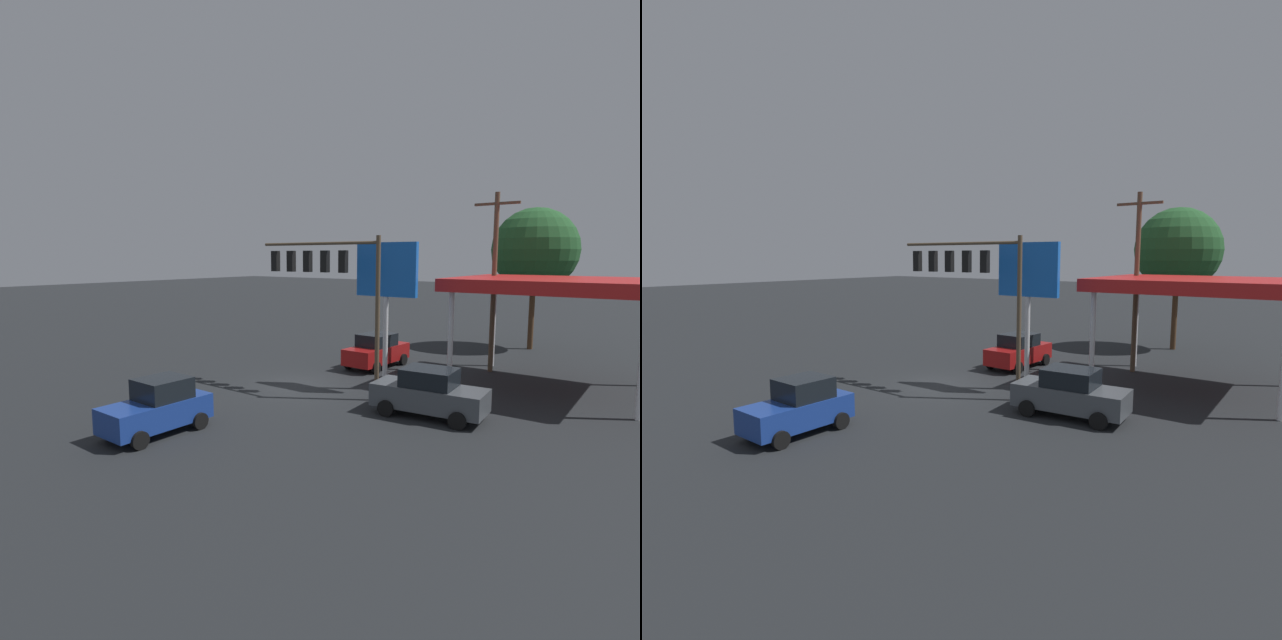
{
  "view_description": "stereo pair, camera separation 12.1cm",
  "coord_description": "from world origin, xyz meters",
  "views": [
    {
      "loc": [
        -15.24,
        18.5,
        6.29
      ],
      "look_at": [
        0.0,
        -2.0,
        3.04
      ],
      "focal_mm": 28.0,
      "sensor_mm": 36.0,
      "label": 1
    },
    {
      "loc": [
        -15.33,
        18.42,
        6.29
      ],
      "look_at": [
        0.0,
        -2.0,
        3.04
      ],
      "focal_mm": 28.0,
      "sensor_mm": 36.0,
      "label": 2
    }
  ],
  "objects": [
    {
      "name": "gas_station_canopy",
      "position": [
        -10.15,
        -7.04,
        4.91
      ],
      "size": [
        8.87,
        7.6,
        5.28
      ],
      "color": "red",
      "rests_on": "ground"
    },
    {
      "name": "traffic_signal_assembly",
      "position": [
        -1.76,
        -0.15,
        5.51
      ],
      "size": [
        6.57,
        0.43,
        7.19
      ],
      "color": "brown",
      "rests_on": "ground"
    },
    {
      "name": "price_sign",
      "position": [
        -3.89,
        -1.93,
        5.32
      ],
      "size": [
        3.08,
        0.27,
        6.95
      ],
      "color": "silver",
      "rests_on": "ground"
    },
    {
      "name": "sedan_far",
      "position": [
        -7.27,
        0.56,
        0.95
      ],
      "size": [
        4.52,
        2.32,
        1.93
      ],
      "rotation": [
        0.0,
        0.0,
        0.08
      ],
      "color": "#474C51",
      "rests_on": "ground"
    },
    {
      "name": "utility_pole",
      "position": [
        -6.7,
        -8.74,
        5.13
      ],
      "size": [
        2.4,
        0.26,
        9.68
      ],
      "color": "brown",
      "rests_on": "ground"
    },
    {
      "name": "sedan_waiting",
      "position": [
        -1.1,
        -5.95,
        0.95
      ],
      "size": [
        2.24,
        4.49,
        1.93
      ],
      "rotation": [
        0.0,
        0.0,
        1.52
      ],
      "color": "maroon",
      "rests_on": "ground"
    },
    {
      "name": "hatchback_crossing",
      "position": [
        -0.28,
        8.09,
        0.95
      ],
      "size": [
        2.02,
        3.83,
        1.97
      ],
      "rotation": [
        0.0,
        0.0,
        1.55
      ],
      "color": "navy",
      "rests_on": "ground"
    },
    {
      "name": "ground_plane",
      "position": [
        0.0,
        0.0,
        0.0
      ],
      "size": [
        200.0,
        200.0,
        0.0
      ],
      "primitive_type": "plane",
      "color": "black"
    },
    {
      "name": "street_tree",
      "position": [
        -6.7,
        -17.11,
        6.75
      ],
      "size": [
        5.57,
        5.57,
        9.55
      ],
      "color": "#4C331E",
      "rests_on": "ground"
    }
  ]
}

